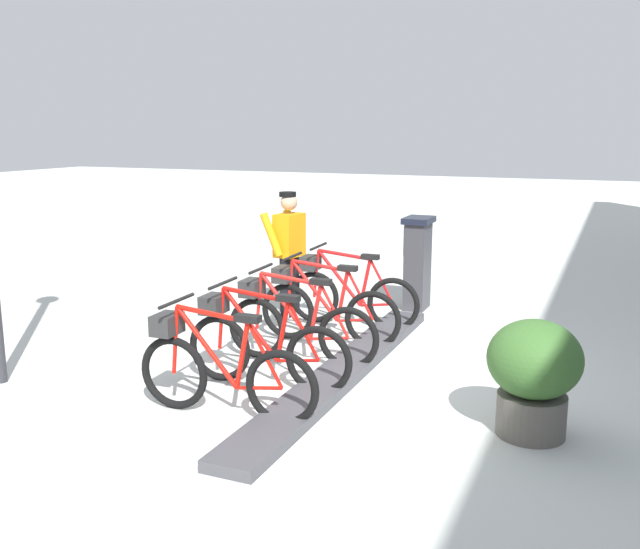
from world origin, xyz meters
TOP-DOWN VIEW (x-y plane):
  - ground_plane at (0.00, 0.00)m, footprint 60.00×60.00m
  - dock_rail_base at (0.00, 0.00)m, footprint 0.44×4.70m
  - payment_kiosk at (0.05, -2.95)m, footprint 0.36×0.52m
  - bike_docked_0 at (0.62, -1.75)m, footprint 1.72×0.54m
  - bike_docked_1 at (0.62, -0.97)m, footprint 1.72×0.54m
  - bike_docked_2 at (0.62, -0.19)m, footprint 1.72×0.54m
  - bike_docked_3 at (0.62, 0.59)m, footprint 1.72×0.54m
  - bike_docked_4 at (0.62, 1.37)m, footprint 1.72×0.54m
  - worker_near_rack at (1.49, -1.85)m, footprint 0.52×0.66m
  - planter_bush at (-1.93, 0.71)m, footprint 0.76×0.76m

SIDE VIEW (x-z plane):
  - ground_plane at x=0.00m, z-range 0.00..0.00m
  - dock_rail_base at x=0.00m, z-range 0.00..0.10m
  - bike_docked_0 at x=0.62m, z-range -0.08..0.94m
  - bike_docked_1 at x=0.62m, z-range -0.08..0.94m
  - bike_docked_2 at x=0.62m, z-range -0.08..0.94m
  - bike_docked_3 at x=0.62m, z-range -0.08..0.94m
  - bike_docked_4 at x=0.62m, z-range -0.08..0.94m
  - planter_bush at x=-1.93m, z-range 0.06..1.03m
  - payment_kiosk at x=0.05m, z-range 0.03..1.31m
  - worker_near_rack at x=1.49m, z-range 0.08..1.74m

